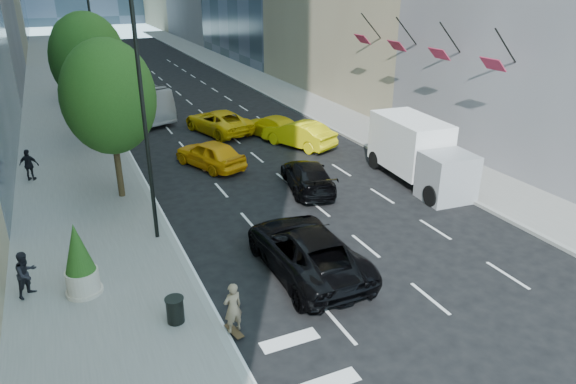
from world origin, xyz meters
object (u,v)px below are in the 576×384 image
skateboarder (233,311)px  city_bus (123,97)px  box_truck (419,152)px  planter_shrub (79,261)px  trash_can (175,310)px  black_sedan_lincoln (306,250)px  black_sedan_mercedes (308,176)px

skateboarder → city_bus: bearing=-103.7°
box_truck → planter_shrub: bearing=-162.3°
city_bus → trash_can: (-2.40, -27.18, -0.92)m
trash_can → planter_shrub: planter_shrub is taller
black_sedan_lincoln → black_sedan_mercedes: 7.84m
black_sedan_lincoln → city_bus: bearing=-83.7°
skateboarder → black_sedan_mercedes: skateboarder is taller
skateboarder → trash_can: 1.89m
city_bus → box_truck: 23.63m
box_truck → planter_shrub: box_truck is taller
city_bus → box_truck: box_truck is taller
black_sedan_mercedes → skateboarder: bearing=65.2°
planter_shrub → box_truck: bearing=13.2°
planter_shrub → black_sedan_mercedes: bearing=25.9°
black_sedan_mercedes → planter_shrub: bearing=38.5°
skateboarder → planter_shrub: size_ratio=0.64×
skateboarder → city_bus: city_bus is taller
black_sedan_mercedes → trash_can: 11.93m
planter_shrub → city_bus: bearing=78.8°
black_sedan_mercedes → planter_shrub: planter_shrub is taller
city_bus → planter_shrub: city_bus is taller
skateboarder → black_sedan_lincoln: bearing=-158.7°
city_bus → box_truck: bearing=-80.1°
black_sedan_lincoln → black_sedan_mercedes: size_ratio=1.24×
black_sedan_lincoln → box_truck: (9.22, 5.55, 0.76)m
black_sedan_mercedes → city_bus: 19.97m
black_sedan_mercedes → black_sedan_lincoln: bearing=75.7°
skateboarder → planter_shrub: (-3.94, 3.96, 0.55)m
black_sedan_mercedes → box_truck: size_ratio=0.73×
city_bus → trash_can: size_ratio=13.12×
black_sedan_mercedes → planter_shrub: (-11.09, -5.38, 0.65)m
skateboarder → trash_can: bearing=-48.6°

